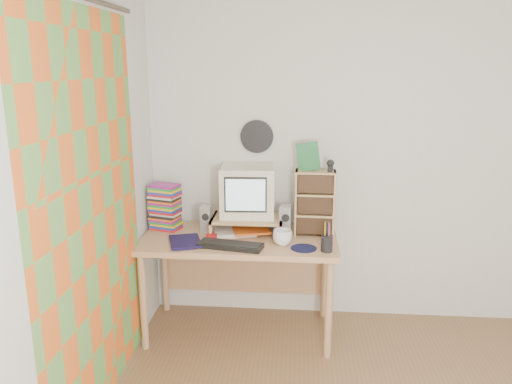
% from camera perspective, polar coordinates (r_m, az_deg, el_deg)
% --- Properties ---
extents(back_wall, '(3.50, 0.00, 3.50)m').
position_cam_1_polar(back_wall, '(3.86, 14.03, 3.40)').
color(back_wall, silver).
rests_on(back_wall, floor).
extents(left_wall, '(0.00, 3.50, 3.50)m').
position_cam_1_polar(left_wall, '(2.40, -23.54, -3.94)').
color(left_wall, silver).
rests_on(left_wall, floor).
extents(curtain, '(0.00, 2.20, 2.20)m').
position_cam_1_polar(curtain, '(2.82, -18.10, -2.94)').
color(curtain, orange).
rests_on(curtain, left_wall).
extents(wall_disc, '(0.25, 0.02, 0.25)m').
position_cam_1_polar(wall_disc, '(3.78, 0.10, 6.35)').
color(wall_disc, black).
rests_on(wall_disc, back_wall).
extents(desk, '(1.40, 0.70, 0.75)m').
position_cam_1_polar(desk, '(3.71, -1.82, -6.80)').
color(desk, tan).
rests_on(desk, floor).
extents(monitor_riser, '(0.52, 0.30, 0.12)m').
position_cam_1_polar(monitor_riser, '(3.67, -1.01, -3.28)').
color(monitor_riser, tan).
rests_on(monitor_riser, desk).
extents(crt_monitor, '(0.40, 0.40, 0.37)m').
position_cam_1_polar(crt_monitor, '(3.66, -0.97, 0.08)').
color(crt_monitor, beige).
rests_on(crt_monitor, monitor_riser).
extents(speaker_left, '(0.09, 0.09, 0.21)m').
position_cam_1_polar(speaker_left, '(3.68, -5.68, -3.13)').
color(speaker_left, '#A0A0A4').
rests_on(speaker_left, desk).
extents(speaker_right, '(0.09, 0.09, 0.22)m').
position_cam_1_polar(speaker_right, '(3.62, 3.41, -3.27)').
color(speaker_right, '#A0A0A4').
rests_on(speaker_right, desk).
extents(keyboard, '(0.46, 0.23, 0.03)m').
position_cam_1_polar(keyboard, '(3.41, -2.95, -6.12)').
color(keyboard, black).
rests_on(keyboard, desk).
extents(dvd_stack, '(0.24, 0.20, 0.29)m').
position_cam_1_polar(dvd_stack, '(3.80, -10.33, -2.04)').
color(dvd_stack, brown).
rests_on(dvd_stack, desk).
extents(cd_rack, '(0.29, 0.16, 0.47)m').
position_cam_1_polar(cd_rack, '(3.62, 6.74, -1.24)').
color(cd_rack, tan).
rests_on(cd_rack, desk).
extents(mug, '(0.17, 0.17, 0.11)m').
position_cam_1_polar(mug, '(3.45, 3.05, -5.18)').
color(mug, white).
rests_on(mug, desk).
extents(diary, '(0.30, 0.26, 0.05)m').
position_cam_1_polar(diary, '(3.50, -9.79, -5.55)').
color(diary, '#130F38').
rests_on(diary, desk).
extents(mousepad, '(0.21, 0.21, 0.00)m').
position_cam_1_polar(mousepad, '(3.40, 5.47, -6.42)').
color(mousepad, black).
rests_on(mousepad, desk).
extents(pen_cup, '(0.08, 0.08, 0.16)m').
position_cam_1_polar(pen_cup, '(3.35, 8.11, -5.48)').
color(pen_cup, black).
rests_on(pen_cup, desk).
extents(papers, '(0.35, 0.29, 0.04)m').
position_cam_1_polar(papers, '(3.67, -1.75, -4.48)').
color(papers, silver).
rests_on(papers, desk).
extents(red_box, '(0.08, 0.06, 0.04)m').
position_cam_1_polar(red_box, '(3.56, -5.10, -5.16)').
color(red_box, red).
rests_on(red_box, desk).
extents(game_box, '(0.16, 0.04, 0.20)m').
position_cam_1_polar(game_box, '(3.55, 5.98, 4.05)').
color(game_box, '#1B6030').
rests_on(game_box, cd_rack).
extents(webcam, '(0.06, 0.06, 0.09)m').
position_cam_1_polar(webcam, '(3.53, 8.50, 2.99)').
color(webcam, black).
rests_on(webcam, cd_rack).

